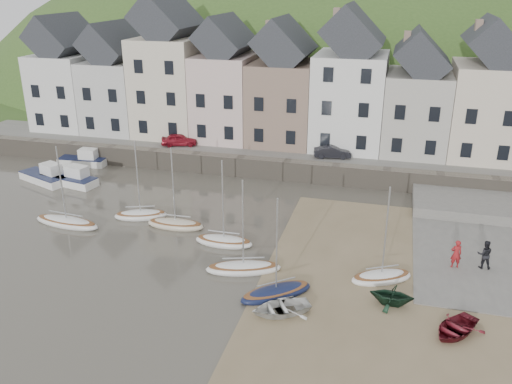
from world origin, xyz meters
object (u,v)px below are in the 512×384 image
(sailboat_0, at_px, (67,222))
(rowboat_red, at_px, (455,328))
(rowboat_white, at_px, (281,308))
(car_left, at_px, (179,140))
(rowboat_green, at_px, (392,295))
(car_right, at_px, (332,152))
(person_dark, at_px, (485,254))
(person_red, at_px, (456,254))

(sailboat_0, distance_m, rowboat_red, 27.58)
(rowboat_white, relative_size, car_left, 0.94)
(rowboat_white, xyz_separation_m, car_left, (-15.43, 23.25, 1.80))
(rowboat_green, distance_m, car_right, 21.78)
(rowboat_green, height_order, car_right, car_right)
(person_dark, distance_m, car_right, 19.16)
(person_dark, height_order, car_right, car_right)
(car_left, xyz_separation_m, car_right, (15.14, 0.00, -0.04))
(person_red, distance_m, person_dark, 1.76)
(car_left, bearing_deg, car_right, -108.54)
(rowboat_green, bearing_deg, rowboat_white, -64.62)
(rowboat_red, distance_m, person_dark, 7.78)
(sailboat_0, relative_size, rowboat_red, 2.02)
(sailboat_0, xyz_separation_m, person_dark, (28.99, 0.98, 0.80))
(rowboat_white, relative_size, person_red, 1.75)
(rowboat_white, height_order, rowboat_red, rowboat_white)
(rowboat_red, distance_m, person_red, 7.11)
(sailboat_0, relative_size, rowboat_white, 1.93)
(sailboat_0, xyz_separation_m, car_left, (2.32, 16.26, 1.94))
(sailboat_0, height_order, car_right, sailboat_0)
(rowboat_green, distance_m, car_left, 29.80)
(car_right, bearing_deg, person_red, -158.28)
(rowboat_white, xyz_separation_m, person_dark, (11.23, 7.98, 0.66))
(car_right, bearing_deg, rowboat_green, -174.10)
(person_dark, relative_size, car_left, 0.54)
(rowboat_white, height_order, person_red, person_red)
(sailboat_0, xyz_separation_m, car_right, (17.46, 16.26, 1.90))
(car_right, bearing_deg, person_dark, -153.32)
(rowboat_green, height_order, person_dark, person_dark)
(person_dark, relative_size, car_right, 0.55)
(car_left, bearing_deg, sailboat_0, 153.33)
(rowboat_green, xyz_separation_m, rowboat_red, (3.26, -1.85, -0.31))
(person_dark, distance_m, car_left, 30.75)
(rowboat_red, height_order, car_right, car_right)
(sailboat_0, height_order, rowboat_red, sailboat_0)
(rowboat_white, xyz_separation_m, person_red, (9.52, 7.60, 0.66))
(sailboat_0, distance_m, car_left, 16.53)
(rowboat_white, bearing_deg, car_left, -177.26)
(person_red, bearing_deg, rowboat_red, 73.10)
(rowboat_red, relative_size, person_dark, 1.67)
(car_right, bearing_deg, sailboat_0, 122.58)
(person_red, bearing_deg, person_dark, 179.21)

